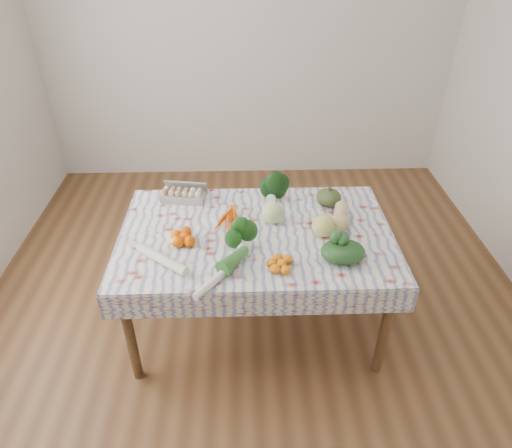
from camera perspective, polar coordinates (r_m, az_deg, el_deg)
name	(u,v)px	position (r m, az deg, el deg)	size (l,w,h in m)	color
ground	(256,320)	(3.28, 0.00, -11.91)	(4.50, 4.50, 0.00)	brown
wall_back	(248,38)	(4.62, -0.95, 22.27)	(4.00, 0.04, 2.80)	silver
dining_table	(256,243)	(2.83, 0.00, -2.37)	(1.60, 1.00, 0.75)	brown
tablecloth	(256,233)	(2.78, 0.00, -1.09)	(1.66, 1.06, 0.01)	white
egg_carton	(183,196)	(3.10, -9.16, 3.50)	(0.29, 0.12, 0.08)	gray
carrot_bunch	(228,221)	(2.84, -3.48, 0.33)	(0.22, 0.20, 0.04)	#F25D09
kale_bunch	(273,191)	(3.04, 2.15, 4.19)	(0.18, 0.16, 0.16)	#123511
kabocha_squash	(329,197)	(3.05, 9.08, 3.31)	(0.17, 0.17, 0.11)	#3F5328
cabbage	(273,213)	(2.83, 2.13, 1.42)	(0.14, 0.14, 0.14)	#BEDA88
butternut_squash	(341,216)	(2.86, 10.55, 1.01)	(0.12, 0.26, 0.12)	tan
orange_cluster	(185,237)	(2.71, -8.88, -1.61)	(0.22, 0.22, 0.07)	#EE5500
broccoli	(240,242)	(2.61, -2.05, -2.20)	(0.15, 0.15, 0.11)	#1D5218
mandarin_cluster	(282,263)	(2.49, 3.21, -4.93)	(0.19, 0.19, 0.06)	orange
grapefruit	(323,226)	(2.74, 8.43, -0.20)	(0.14, 0.14, 0.14)	#DDD867
spinach_bag	(343,252)	(2.58, 10.82, -3.41)	(0.25, 0.20, 0.11)	#173817
daikon	(162,259)	(2.58, -11.69, -4.31)	(0.05, 0.05, 0.38)	#EBE8CE
leek	(221,274)	(2.44, -4.38, -6.29)	(0.05, 0.05, 0.42)	silver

